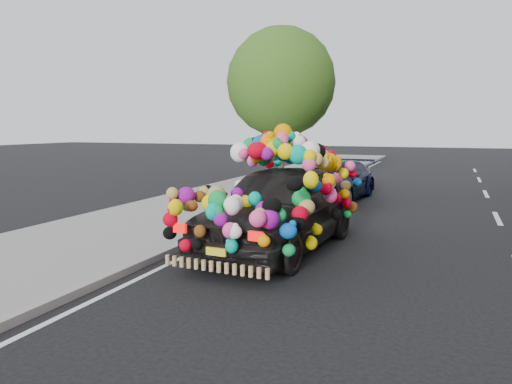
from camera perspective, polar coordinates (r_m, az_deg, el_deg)
ground at (r=9.62m, az=6.16°, el=-6.68°), size 100.00×100.00×0.00m
sidewalk at (r=11.48m, az=-15.06°, el=-4.26°), size 4.00×60.00×0.12m
kerb at (r=10.45m, az=-6.40°, el=-5.17°), size 0.15×60.00×0.13m
tree_near_sidewalk at (r=19.60m, az=2.91°, el=12.41°), size 4.20×4.20×6.13m
plush_art_car at (r=9.58m, az=2.71°, el=0.46°), size 2.65×5.14×2.28m
navy_sedan at (r=16.19m, az=9.17°, el=1.30°), size 2.13×4.43×1.24m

